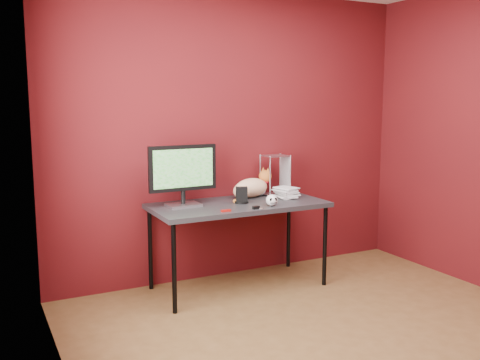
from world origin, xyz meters
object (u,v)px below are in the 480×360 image
speaker (242,196)px  book_stack (279,141)px  skull_mug (272,200)px  desk (238,209)px  cat (251,188)px  monitor (183,172)px

speaker → book_stack: (0.41, 0.06, 0.45)m
skull_mug → book_stack: size_ratio=0.10×
desk → cat: 0.33m
monitor → book_stack: size_ratio=0.57×
speaker → monitor: bearing=-167.6°
desk → speaker: bearing=-26.5°
monitor → book_stack: 0.93m
skull_mug → speaker: speaker is taller
skull_mug → book_stack: (0.24, 0.28, 0.47)m
monitor → cat: (0.70, 0.11, -0.20)m
speaker → book_stack: bearing=32.5°
cat → monitor: bearing=171.5°
speaker → book_stack: book_stack is taller
skull_mug → desk: bearing=140.6°
book_stack → cat: bearing=144.1°
desk → skull_mug: (0.19, -0.24, 0.10)m
desk → speaker: 0.12m
desk → cat: size_ratio=2.99×
desk → book_stack: size_ratio=1.45×
cat → skull_mug: cat is taller
skull_mug → book_stack: bearing=61.2°
book_stack → speaker: bearing=-171.5°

